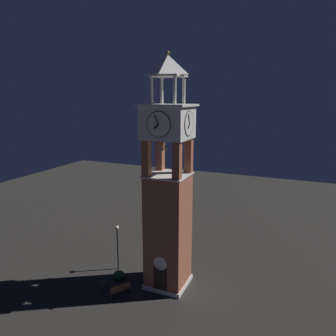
# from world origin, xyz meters

# --- Properties ---
(ground) EXTENTS (80.00, 80.00, 0.00)m
(ground) POSITION_xyz_m (0.00, 0.00, 0.00)
(ground) COLOR #2A2925
(clock_tower) EXTENTS (3.56, 3.56, 17.95)m
(clock_tower) POSITION_xyz_m (0.00, -0.00, 7.30)
(clock_tower) COLOR #93543D
(clock_tower) RESTS_ON ground
(park_bench) EXTENTS (1.27, 1.57, 0.95)m
(park_bench) POSITION_xyz_m (-2.76, -2.88, 0.48)
(park_bench) COLOR brown
(park_bench) RESTS_ON ground
(lamp_post) EXTENTS (0.36, 0.36, 4.07)m
(lamp_post) POSITION_xyz_m (-4.93, 0.34, 2.81)
(lamp_post) COLOR black
(lamp_post) RESTS_ON ground
(trash_bin) EXTENTS (0.52, 0.52, 0.80)m
(trash_bin) POSITION_xyz_m (-4.27, -2.87, 0.40)
(trash_bin) COLOR #2D2D33
(trash_bin) RESTS_ON ground
(shrub_near_entry) EXTENTS (0.96, 0.96, 0.73)m
(shrub_near_entry) POSITION_xyz_m (-4.00, -1.04, 0.36)
(shrub_near_entry) COLOR #234C28
(shrub_near_entry) RESTS_ON ground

